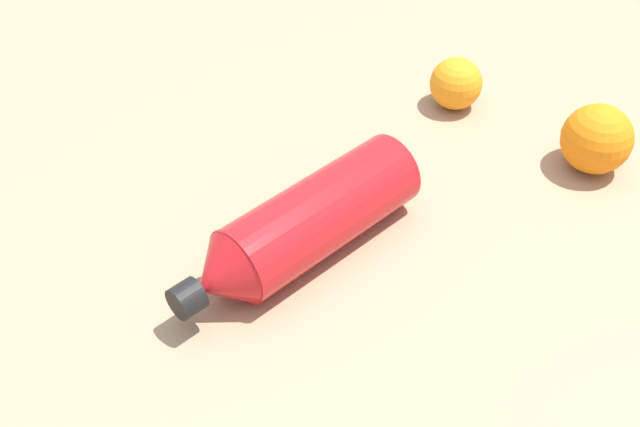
{
  "coord_description": "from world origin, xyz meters",
  "views": [
    {
      "loc": [
        0.04,
        -0.53,
        0.53
      ],
      "look_at": [
        -0.04,
        0.0,
        0.04
      ],
      "focal_mm": 43.54,
      "sensor_mm": 36.0,
      "label": 1
    }
  ],
  "objects": [
    {
      "name": "ground_plane",
      "position": [
        0.0,
        0.0,
        0.0
      ],
      "size": [
        2.4,
        2.4,
        0.0
      ],
      "primitive_type": "plane",
      "color": "#9E7F60"
    },
    {
      "name": "orange_1",
      "position": [
        0.09,
        0.26,
        0.03
      ],
      "size": [
        0.06,
        0.06,
        0.06
      ],
      "primitive_type": "sphere",
      "color": "orange",
      "rests_on": "ground_plane"
    },
    {
      "name": "water_bottle",
      "position": [
        -0.05,
        -0.02,
        0.04
      ],
      "size": [
        0.21,
        0.24,
        0.07
      ],
      "rotation": [
        0.0,
        0.0,
        4.05
      ],
      "color": "red",
      "rests_on": "ground_plane"
    },
    {
      "name": "orange_0",
      "position": [
        0.23,
        0.16,
        0.04
      ],
      "size": [
        0.07,
        0.07,
        0.07
      ],
      "primitive_type": "sphere",
      "color": "orange",
      "rests_on": "ground_plane"
    }
  ]
}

